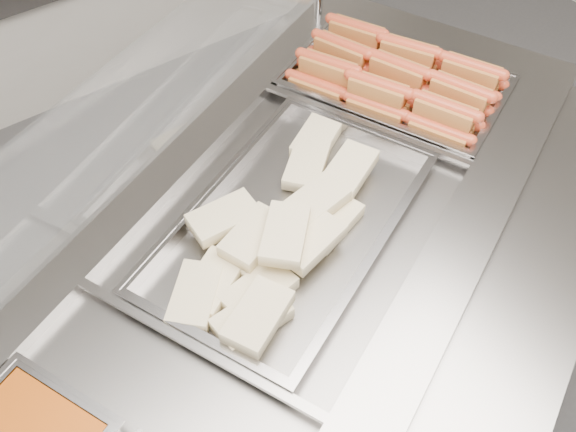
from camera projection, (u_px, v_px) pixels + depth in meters
steam_counter at (279, 340)px, 1.92m from camera, size 2.28×1.69×1.00m
tray_rail at (499, 357)px, 1.39m from camera, size 1.94×1.15×0.06m
sneeze_guard at (172, 68)px, 1.31m from camera, size 1.81×1.04×0.49m
pan_hotdogs at (394, 93)px, 1.96m from camera, size 0.59×0.71×0.11m
pan_wraps at (290, 227)px, 1.60m from camera, size 0.87×0.71×0.08m
hotdogs_in_buns at (398, 80)px, 1.91m from camera, size 0.53×0.63×0.13m
tortilla_wraps at (277, 235)px, 1.53m from camera, size 0.72×0.56×0.11m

